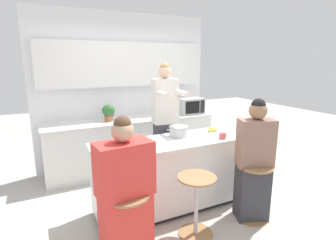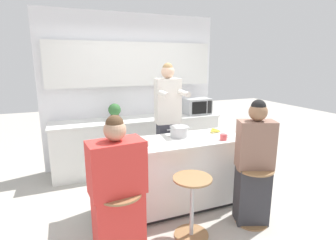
% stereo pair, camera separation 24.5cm
% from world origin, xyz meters
% --- Properties ---
extents(ground_plane, '(16.00, 16.00, 0.00)m').
position_xyz_m(ground_plane, '(0.00, 0.00, 0.00)').
color(ground_plane, '#B2ADA3').
extents(wall_back, '(3.16, 0.22, 2.70)m').
position_xyz_m(wall_back, '(0.00, 1.78, 1.54)').
color(wall_back, white).
rests_on(wall_back, ground_plane).
extents(back_counter, '(2.94, 0.63, 0.90)m').
position_xyz_m(back_counter, '(0.00, 1.48, 0.45)').
color(back_counter, white).
rests_on(back_counter, ground_plane).
extents(kitchen_island, '(1.94, 0.67, 0.91)m').
position_xyz_m(kitchen_island, '(0.00, 0.00, 0.46)').
color(kitchen_island, black).
rests_on(kitchen_island, ground_plane).
extents(bar_stool_leftmost, '(0.42, 0.42, 0.69)m').
position_xyz_m(bar_stool_leftmost, '(-0.78, -0.66, 0.40)').
color(bar_stool_leftmost, '#997047').
rests_on(bar_stool_leftmost, ground_plane).
extents(bar_stool_center, '(0.42, 0.42, 0.69)m').
position_xyz_m(bar_stool_center, '(0.00, -0.62, 0.40)').
color(bar_stool_center, '#997047').
rests_on(bar_stool_center, ground_plane).
extents(bar_stool_rightmost, '(0.42, 0.42, 0.69)m').
position_xyz_m(bar_stool_rightmost, '(0.78, -0.67, 0.40)').
color(bar_stool_rightmost, '#997047').
rests_on(bar_stool_rightmost, ground_plane).
extents(person_cooking, '(0.40, 0.60, 1.86)m').
position_xyz_m(person_cooking, '(0.19, 0.54, 0.93)').
color(person_cooking, '#383842').
rests_on(person_cooking, ground_plane).
extents(person_wrapped_blanket, '(0.53, 0.34, 1.42)m').
position_xyz_m(person_wrapped_blanket, '(-0.79, -0.64, 0.67)').
color(person_wrapped_blanket, red).
rests_on(person_wrapped_blanket, ground_plane).
extents(person_seated_near, '(0.45, 0.38, 1.47)m').
position_xyz_m(person_seated_near, '(0.78, -0.64, 0.68)').
color(person_seated_near, '#333338').
rests_on(person_seated_near, ground_plane).
extents(cooking_pot, '(0.33, 0.25, 0.14)m').
position_xyz_m(cooking_pot, '(0.18, 0.12, 0.98)').
color(cooking_pot, '#B7BABC').
rests_on(cooking_pot, kitchen_island).
extents(fruit_bowl, '(0.21, 0.21, 0.08)m').
position_xyz_m(fruit_bowl, '(-0.37, -0.03, 0.95)').
color(fruit_bowl, silver).
rests_on(fruit_bowl, kitchen_island).
extents(coffee_cup_near, '(0.11, 0.08, 0.09)m').
position_xyz_m(coffee_cup_near, '(-0.42, -0.21, 0.95)').
color(coffee_cup_near, '#DB4C51').
rests_on(coffee_cup_near, kitchen_island).
extents(coffee_cup_far, '(0.12, 0.09, 0.08)m').
position_xyz_m(coffee_cup_far, '(0.63, -0.22, 0.95)').
color(coffee_cup_far, '#DB4C51').
rests_on(coffee_cup_far, kitchen_island).
extents(banana_bunch, '(0.18, 0.13, 0.06)m').
position_xyz_m(banana_bunch, '(0.72, 0.13, 0.94)').
color(banana_bunch, yellow).
rests_on(banana_bunch, kitchen_island).
extents(microwave, '(0.48, 0.33, 0.30)m').
position_xyz_m(microwave, '(1.14, 1.43, 1.05)').
color(microwave, '#B2B5B7').
rests_on(microwave, back_counter).
extents(potted_plant, '(0.21, 0.21, 0.28)m').
position_xyz_m(potted_plant, '(-0.41, 1.48, 1.06)').
color(potted_plant, '#A86042').
rests_on(potted_plant, back_counter).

